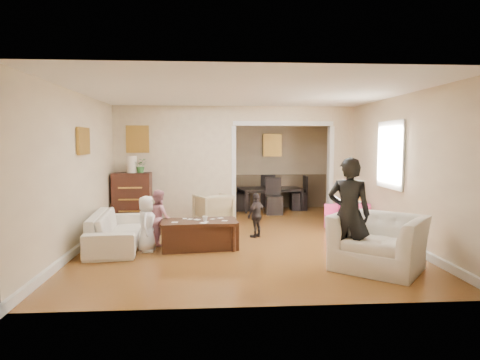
{
  "coord_description": "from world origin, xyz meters",
  "views": [
    {
      "loc": [
        -0.55,
        -7.89,
        1.78
      ],
      "look_at": [
        0.0,
        0.2,
        1.05
      ],
      "focal_mm": 31.44,
      "sensor_mm": 36.0,
      "label": 1
    }
  ],
  "objects": [
    {
      "name": "table_lamp",
      "position": [
        -2.29,
        1.38,
        1.3
      ],
      "size": [
        0.22,
        0.22,
        0.36
      ],
      "primitive_type": "cylinder",
      "color": "beige",
      "rests_on": "dresser"
    },
    {
      "name": "dining_table",
      "position": [
        0.99,
        2.98,
        0.29
      ],
      "size": [
        1.79,
        1.19,
        0.58
      ],
      "primitive_type": "imported",
      "rotation": [
        0.0,
        0.0,
        0.17
      ],
      "color": "black",
      "rests_on": "ground"
    },
    {
      "name": "potted_plant",
      "position": [
        -2.09,
        1.38,
        1.27
      ],
      "size": [
        0.28,
        0.24,
        0.31
      ],
      "primitive_type": "imported",
      "color": "#376F31",
      "rests_on": "dresser"
    },
    {
      "name": "window_pane",
      "position": [
        2.73,
        -0.4,
        1.55
      ],
      "size": [
        0.03,
        0.95,
        1.1
      ],
      "primitive_type": "cube",
      "color": "white",
      "rests_on": "ground"
    },
    {
      "name": "framed_art_alcove",
      "position": [
        1.1,
        3.44,
        1.7
      ],
      "size": [
        0.45,
        0.03,
        0.55
      ],
      "primitive_type": "cube",
      "color": "brown"
    },
    {
      "name": "child_toddler",
      "position": [
        0.29,
        -0.16,
        0.42
      ],
      "size": [
        0.48,
        0.5,
        0.84
      ],
      "primitive_type": "imported",
      "rotation": [
        0.0,
        0.0,
        -2.32
      ],
      "color": "black",
      "rests_on": "ground"
    },
    {
      "name": "coffee_cup",
      "position": [
        -0.66,
        -0.96,
        0.51
      ],
      "size": [
        0.1,
        0.1,
        0.08
      ],
      "primitive_type": "imported",
      "rotation": [
        0.0,
        0.0,
        0.12
      ],
      "color": "silver",
      "rests_on": "coffee_table"
    },
    {
      "name": "play_table",
      "position": [
        2.39,
        0.61,
        0.26
      ],
      "size": [
        0.59,
        0.59,
        0.52
      ],
      "primitive_type": "cube",
      "rotation": [
        0.0,
        0.0,
        0.08
      ],
      "color": "#E73C89",
      "rests_on": "ground"
    },
    {
      "name": "cyan_cup",
      "position": [
        2.29,
        0.56,
        0.56
      ],
      "size": [
        0.08,
        0.08,
        0.08
      ],
      "primitive_type": "cylinder",
      "color": "#28C6CB",
      "rests_on": "play_table"
    },
    {
      "name": "adult_person",
      "position": [
        1.35,
        -2.25,
        0.79
      ],
      "size": [
        0.68,
        0.57,
        1.58
      ],
      "primitive_type": "imported",
      "rotation": [
        0.0,
        0.0,
        2.75
      ],
      "color": "black",
      "rests_on": "ground"
    },
    {
      "name": "craft_papers",
      "position": [
        -0.73,
        -0.89,
        0.47
      ],
      "size": [
        0.93,
        0.54,
        0.0
      ],
      "color": "white",
      "rests_on": "coffee_table"
    },
    {
      "name": "toy_block",
      "position": [
        2.27,
        0.73,
        0.55
      ],
      "size": [
        0.1,
        0.09,
        0.05
      ],
      "primitive_type": "cube",
      "rotation": [
        0.0,
        0.0,
        0.43
      ],
      "color": "red",
      "rests_on": "play_table"
    },
    {
      "name": "child_kneel_b",
      "position": [
        -1.46,
        -0.61,
        0.48
      ],
      "size": [
        0.54,
        0.58,
        0.96
      ],
      "primitive_type": "imported",
      "rotation": [
        0.0,
        0.0,
        2.04
      ],
      "color": "#D1838E",
      "rests_on": "ground"
    },
    {
      "name": "partition_left",
      "position": [
        -1.38,
        1.8,
        1.3
      ],
      "size": [
        2.75,
        0.18,
        2.6
      ],
      "primitive_type": "cube",
      "color": "beige",
      "rests_on": "ground"
    },
    {
      "name": "floor",
      "position": [
        0.0,
        0.0,
        0.0
      ],
      "size": [
        7.0,
        7.0,
        0.0
      ],
      "primitive_type": "plane",
      "color": "#8F5C25",
      "rests_on": "ground"
    },
    {
      "name": "child_kneel_a",
      "position": [
        -1.61,
        -1.06,
        0.46
      ],
      "size": [
        0.31,
        0.46,
        0.92
      ],
      "primitive_type": "imported",
      "rotation": [
        0.0,
        0.0,
        1.52
      ],
      "color": "white",
      "rests_on": "ground"
    },
    {
      "name": "armchair_back",
      "position": [
        -0.52,
        1.24,
        0.33
      ],
      "size": [
        0.94,
        0.95,
        0.66
      ],
      "primitive_type": "imported",
      "rotation": [
        0.0,
        0.0,
        3.58
      ],
      "color": "tan",
      "rests_on": "ground"
    },
    {
      "name": "framed_art_sofa_wall",
      "position": [
        -2.71,
        -0.6,
        1.8
      ],
      "size": [
        0.03,
        0.55,
        0.4
      ],
      "primitive_type": "cube",
      "color": "brown"
    },
    {
      "name": "partition_header",
      "position": [
        1.1,
        1.8,
        2.42
      ],
      "size": [
        2.22,
        0.18,
        0.35
      ],
      "primitive_type": "cube",
      "color": "beige",
      "rests_on": "partition_right"
    },
    {
      "name": "play_bowl",
      "position": [
        2.44,
        0.49,
        0.55
      ],
      "size": [
        0.21,
        0.21,
        0.05
      ],
      "primitive_type": "imported",
      "rotation": [
        0.0,
        0.0,
        0.08
      ],
      "color": "silver",
      "rests_on": "play_table"
    },
    {
      "name": "coffee_table",
      "position": [
        -0.76,
        -0.91,
        0.23
      ],
      "size": [
        1.32,
        0.77,
        0.47
      ],
      "primitive_type": "cube",
      "rotation": [
        0.0,
        0.0,
        0.12
      ],
      "color": "#371C11",
      "rests_on": "ground"
    },
    {
      "name": "sofa",
      "position": [
        -2.19,
        -0.67,
        0.29
      ],
      "size": [
        0.95,
        2.05,
        0.58
      ],
      "primitive_type": "imported",
      "rotation": [
        0.0,
        0.0,
        1.66
      ],
      "color": "#F1E2D0",
      "rests_on": "ground"
    },
    {
      "name": "dresser",
      "position": [
        -2.29,
        1.38,
        0.56
      ],
      "size": [
        0.81,
        0.46,
        1.12
      ],
      "primitive_type": "cube",
      "color": "#33180F",
      "rests_on": "ground"
    },
    {
      "name": "partition_right",
      "position": [
        2.48,
        1.8,
        1.3
      ],
      "size": [
        0.55,
        0.18,
        2.6
      ],
      "primitive_type": "cube",
      "color": "beige",
      "rests_on": "ground"
    },
    {
      "name": "armchair_front",
      "position": [
        1.78,
        -2.26,
        0.38
      ],
      "size": [
        1.56,
        1.54,
        0.77
      ],
      "primitive_type": "imported",
      "rotation": [
        0.0,
        0.0,
        -0.69
      ],
      "color": "#F1E2D0",
      "rests_on": "ground"
    },
    {
      "name": "cereal_box",
      "position": [
        2.51,
        0.71,
        0.67
      ],
      "size": [
        0.21,
        0.09,
        0.3
      ],
      "primitive_type": "cube",
      "rotation": [
        0.0,
        0.0,
        0.08
      ],
      "color": "yellow",
      "rests_on": "play_table"
    },
    {
      "name": "framed_art_partition",
      "position": [
        -2.2,
        1.7,
        1.85
      ],
      "size": [
        0.45,
        0.03,
        0.55
      ],
      "primitive_type": "cube",
      "color": "brown",
      "rests_on": "partition_left"
    }
  ]
}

